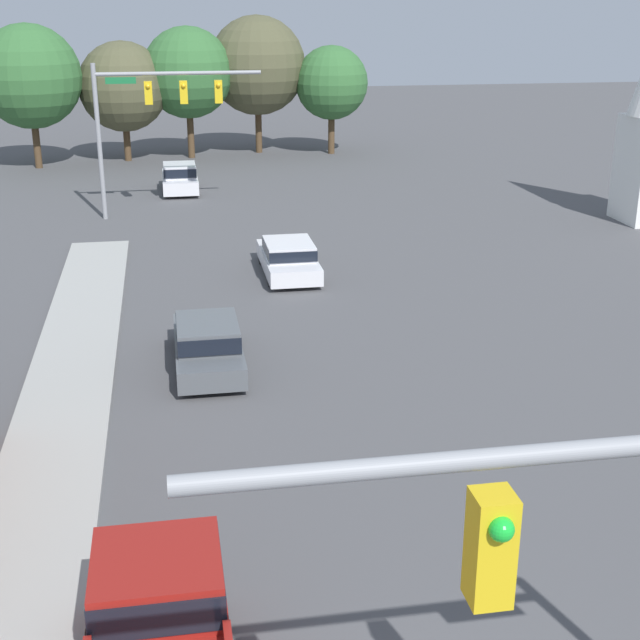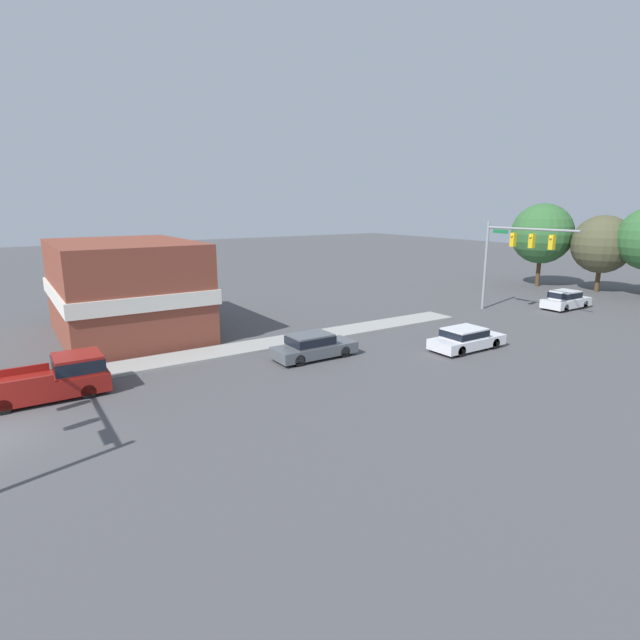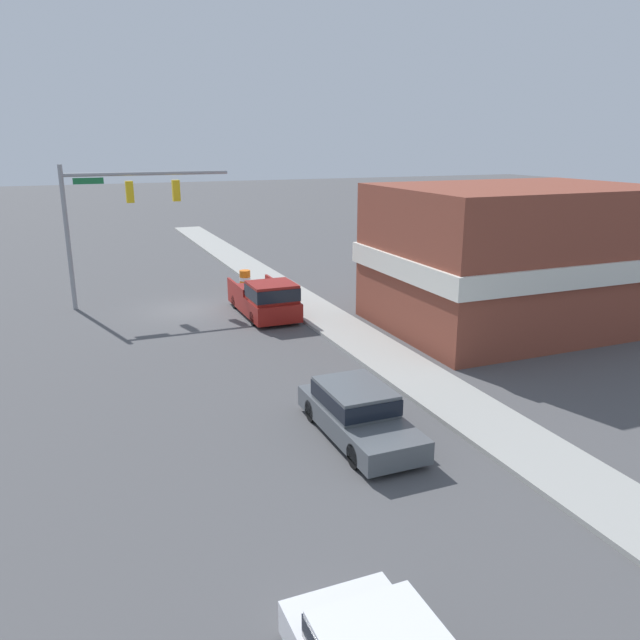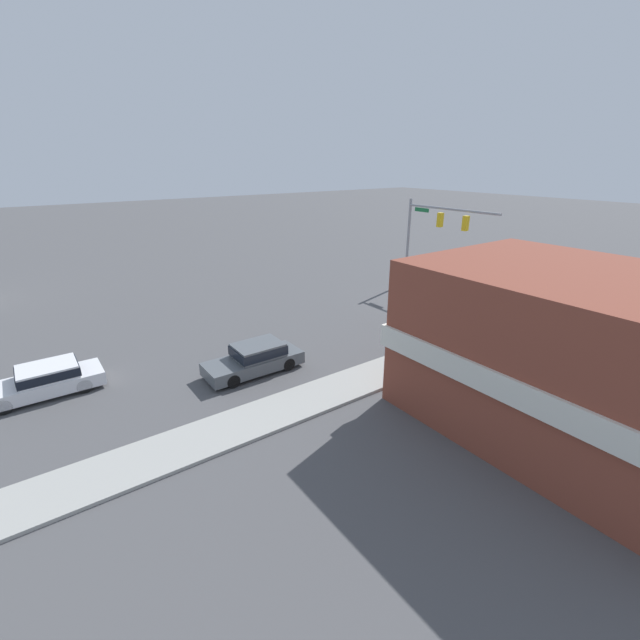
% 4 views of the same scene
% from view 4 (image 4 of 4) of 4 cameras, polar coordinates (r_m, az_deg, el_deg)
% --- Properties ---
extents(ground_plane, '(200.00, 200.00, 0.00)m').
position_cam_4_polar(ground_plane, '(32.43, 15.02, 2.06)').
color(ground_plane, '#4C4C4F').
extents(sidewalk_curb, '(2.40, 60.00, 0.14)m').
position_cam_4_polar(sidewalk_curb, '(29.39, 23.52, -0.78)').
color(sidewalk_curb, '#9E9E99').
rests_on(sidewalk_curb, ground).
extents(near_signal_assembly, '(8.12, 0.49, 7.03)m').
position_cam_4_polar(near_signal_assembly, '(34.66, 14.93, 11.98)').
color(near_signal_assembly, gray).
rests_on(near_signal_assembly, ground).
extents(car_lead, '(1.87, 4.85, 1.45)m').
position_cam_4_polar(car_lead, '(21.45, -8.59, -4.97)').
color(car_lead, black).
rests_on(car_lead, ground).
extents(car_oncoming, '(1.94, 4.87, 1.35)m').
position_cam_4_polar(car_oncoming, '(22.88, -32.82, -6.69)').
color(car_oncoming, black).
rests_on(car_oncoming, ground).
extents(pickup_truck_parked, '(2.13, 5.29, 1.85)m').
position_cam_4_polar(pickup_truck_parked, '(28.22, 16.62, 1.08)').
color(pickup_truck_parked, black).
rests_on(pickup_truck_parked, ground).
extents(construction_barrel, '(0.62, 0.62, 1.08)m').
position_cam_4_polar(construction_barrel, '(32.82, 24.03, 2.17)').
color(construction_barrel, orange).
rests_on(construction_barrel, ground).
extents(corner_brick_building, '(11.90, 8.69, 6.24)m').
position_cam_4_polar(corner_brick_building, '(18.49, 31.21, -4.22)').
color(corner_brick_building, brown).
rests_on(corner_brick_building, ground).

